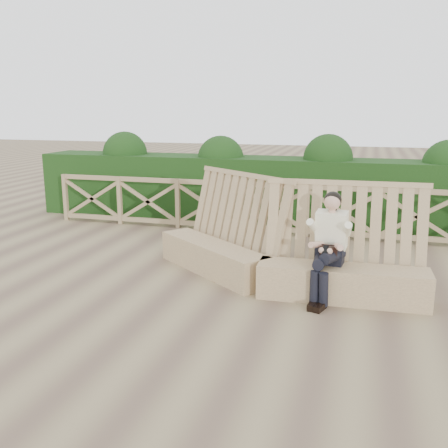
# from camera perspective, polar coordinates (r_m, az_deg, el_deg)

# --- Properties ---
(ground) EXTENTS (60.00, 60.00, 0.00)m
(ground) POSITION_cam_1_polar(r_m,az_deg,el_deg) (7.41, 0.35, -7.55)
(ground) COLOR brown
(ground) RESTS_ON ground
(bench) EXTENTS (4.33, 2.06, 1.62)m
(bench) POSITION_cam_1_polar(r_m,az_deg,el_deg) (7.59, 5.85, -3.86)
(bench) COLOR #856B4C
(bench) RESTS_ON ground
(woman) EXTENTS (0.45, 0.92, 1.51)m
(woman) POSITION_cam_1_polar(r_m,az_deg,el_deg) (7.02, 11.89, -2.09)
(woman) COLOR black
(woman) RESTS_ON ground
(guardrail) EXTENTS (10.10, 0.09, 1.10)m
(guardrail) POSITION_cam_1_polar(r_m,az_deg,el_deg) (10.55, 5.58, 1.76)
(guardrail) COLOR olive
(guardrail) RESTS_ON ground
(hedge) EXTENTS (12.00, 1.20, 1.50)m
(hedge) POSITION_cam_1_polar(r_m,az_deg,el_deg) (11.68, 6.70, 3.81)
(hedge) COLOR black
(hedge) RESTS_ON ground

